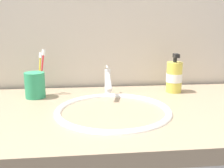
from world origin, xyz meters
TOP-DOWN VIEW (x-y plane):
  - tiled_wall_back at (0.00, 0.37)m, footprint 2.50×0.04m
  - sink_basin at (-0.00, -0.03)m, footprint 0.40×0.40m
  - faucet at (-0.00, 0.16)m, footprint 0.02×0.14m
  - toothbrush_cup at (-0.29, 0.18)m, footprint 0.08×0.08m
  - toothbrush_yellow at (-0.28, 0.22)m, footprint 0.02×0.05m
  - toothbrush_red at (-0.27, 0.21)m, footprint 0.03×0.04m
  - soap_dispenser at (0.29, 0.21)m, footprint 0.07×0.07m

SIDE VIEW (x-z plane):
  - sink_basin at x=0.00m, z-range 0.73..0.85m
  - toothbrush_cup at x=-0.29m, z-range 0.83..0.93m
  - faucet at x=0.00m, z-range 0.83..0.95m
  - soap_dispenser at x=0.29m, z-range 0.81..0.98m
  - toothbrush_yellow at x=-0.28m, z-range 0.84..1.02m
  - toothbrush_red at x=-0.27m, z-range 0.84..1.03m
  - tiled_wall_back at x=0.00m, z-range 0.00..2.40m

